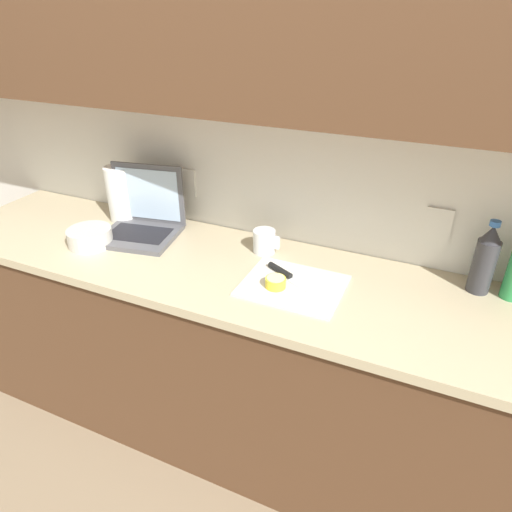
% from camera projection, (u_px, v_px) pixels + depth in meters
% --- Properties ---
extents(ground_plane, '(12.00, 12.00, 0.00)m').
position_uv_depth(ground_plane, '(228.00, 427.00, 2.14)').
color(ground_plane, '#847056').
rests_on(ground_plane, ground).
extents(wall_back, '(5.20, 0.38, 2.60)m').
position_uv_depth(wall_back, '(245.00, 65.00, 1.56)').
color(wall_back, white).
rests_on(wall_back, ground_plane).
extents(counter_unit, '(2.47, 0.60, 0.88)m').
position_uv_depth(counter_unit, '(221.00, 352.00, 1.93)').
color(counter_unit, brown).
rests_on(counter_unit, ground_plane).
extents(laptop, '(0.35, 0.32, 0.28)m').
position_uv_depth(laptop, '(143.00, 219.00, 1.92)').
color(laptop, '#515156').
rests_on(laptop, counter_unit).
extents(cutting_board, '(0.34, 0.28, 0.01)m').
position_uv_depth(cutting_board, '(293.00, 285.00, 1.58)').
color(cutting_board, silver).
rests_on(cutting_board, counter_unit).
extents(knife, '(0.24, 0.14, 0.02)m').
position_uv_depth(knife, '(286.00, 274.00, 1.62)').
color(knife, silver).
rests_on(knife, cutting_board).
extents(lemon_half_cut, '(0.07, 0.07, 0.04)m').
position_uv_depth(lemon_half_cut, '(276.00, 282.00, 1.56)').
color(lemon_half_cut, yellow).
rests_on(lemon_half_cut, cutting_board).
extents(bottle_green_soda, '(0.07, 0.07, 0.26)m').
position_uv_depth(bottle_green_soda, '(485.00, 260.00, 1.50)').
color(bottle_green_soda, '#333338').
rests_on(bottle_green_soda, counter_unit).
extents(measuring_cup, '(0.11, 0.09, 0.09)m').
position_uv_depth(measuring_cup, '(264.00, 241.00, 1.78)').
color(measuring_cup, silver).
rests_on(measuring_cup, counter_unit).
extents(bowl_white, '(0.18, 0.18, 0.07)m').
position_uv_depth(bowl_white, '(90.00, 237.00, 1.84)').
color(bowl_white, beige).
rests_on(bowl_white, counter_unit).
extents(paper_towel_roll, '(0.13, 0.13, 0.25)m').
position_uv_depth(paper_towel_roll, '(122.00, 194.00, 2.01)').
color(paper_towel_roll, white).
rests_on(paper_towel_roll, counter_unit).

